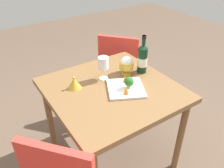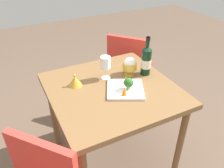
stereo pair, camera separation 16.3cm
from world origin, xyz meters
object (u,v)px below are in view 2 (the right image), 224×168
object	(u,v)px
wine_bottle	(146,60)
broccoli_floret	(129,83)
carrot_garnish_left	(126,79)
rice_bowl	(130,66)
serving_plate	(125,89)
carrot_garnish_right	(124,91)
chair_near_window	(128,64)
rice_bowl_lid	(75,81)
wine_glass	(105,63)

from	to	relation	value
wine_bottle	broccoli_floret	size ratio (longest dim) A/B	3.54
broccoli_floret	carrot_garnish_left	size ratio (longest dim) A/B	1.64
rice_bowl	serving_plate	size ratio (longest dim) A/B	0.42
carrot_garnish_left	carrot_garnish_right	size ratio (longest dim) A/B	0.88
chair_near_window	rice_bowl_lid	distance (m)	0.89
carrot_garnish_right	rice_bowl	bearing A→B (deg)	143.42
wine_bottle	chair_near_window	bearing A→B (deg)	162.10
chair_near_window	broccoli_floret	bearing A→B (deg)	-72.02
chair_near_window	rice_bowl	size ratio (longest dim) A/B	6.00
chair_near_window	carrot_garnish_left	xyz separation A→B (m)	(0.61, -0.39, 0.26)
wine_bottle	carrot_garnish_right	size ratio (longest dim) A/B	5.09
wine_bottle	rice_bowl	world-z (taller)	wine_bottle
chair_near_window	rice_bowl_lid	bearing A→B (deg)	-98.61
chair_near_window	carrot_garnish_right	world-z (taller)	chair_near_window
rice_bowl	broccoli_floret	size ratio (longest dim) A/B	1.65
rice_bowl	rice_bowl_lid	distance (m)	0.43
rice_bowl_lid	carrot_garnish_right	bearing A→B (deg)	41.12
wine_glass	rice_bowl_lid	size ratio (longest dim) A/B	1.79
wine_glass	rice_bowl_lid	bearing A→B (deg)	-91.74
wine_bottle	carrot_garnish_right	distance (m)	0.36
chair_near_window	wine_bottle	bearing A→B (deg)	-59.05
rice_bowl	serving_plate	world-z (taller)	rice_bowl
rice_bowl_lid	broccoli_floret	size ratio (longest dim) A/B	1.17
wine_bottle	rice_bowl	bearing A→B (deg)	-113.59
carrot_garnish_left	broccoli_floret	bearing A→B (deg)	-17.39
chair_near_window	serving_plate	world-z (taller)	chair_near_window
wine_bottle	carrot_garnish_right	xyz separation A→B (m)	(0.20, -0.30, -0.07)
broccoli_floret	carrot_garnish_right	distance (m)	0.08
rice_bowl	wine_bottle	bearing A→B (deg)	66.41
chair_near_window	broccoli_floret	xyz separation A→B (m)	(0.69, -0.41, 0.28)
rice_bowl	carrot_garnish_left	bearing A→B (deg)	-40.05
wine_bottle	wine_glass	size ratio (longest dim) A/B	1.69
chair_near_window	rice_bowl	bearing A→B (deg)	-71.57
chair_near_window	rice_bowl	distance (m)	0.64
rice_bowl_lid	carrot_garnish_right	world-z (taller)	rice_bowl_lid
wine_glass	rice_bowl_lid	world-z (taller)	wine_glass
chair_near_window	rice_bowl	xyz separation A→B (m)	(0.50, -0.29, 0.29)
chair_near_window	carrot_garnish_left	bearing A→B (deg)	-73.58
wine_glass	carrot_garnish_left	world-z (taller)	wine_glass
rice_bowl	serving_plate	xyz separation A→B (m)	(0.18, -0.14, -0.07)
rice_bowl	broccoli_floret	bearing A→B (deg)	-31.99
rice_bowl_lid	wine_bottle	bearing A→B (deg)	81.01
rice_bowl	carrot_garnish_right	bearing A→B (deg)	-36.58
chair_near_window	broccoli_floret	size ratio (longest dim) A/B	9.91
serving_plate	chair_near_window	bearing A→B (deg)	147.64
rice_bowl_lid	rice_bowl	bearing A→B (deg)	85.21
broccoli_floret	carrot_garnish_left	xyz separation A→B (m)	(-0.08, 0.03, -0.02)
carrot_garnish_left	rice_bowl_lid	bearing A→B (deg)	-114.68
rice_bowl	wine_glass	bearing A→B (deg)	-98.60
rice_bowl_lid	broccoli_floret	xyz separation A→B (m)	(0.23, 0.31, 0.03)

